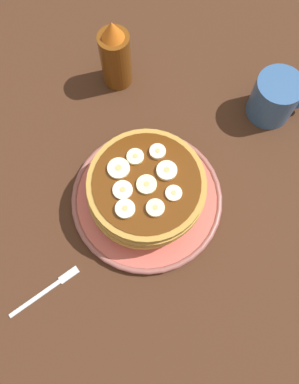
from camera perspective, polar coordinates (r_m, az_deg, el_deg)
ground_plane at (r=71.35cm, az=0.00°, el=-1.61°), size 140.00×140.00×3.00cm
plate at (r=69.03cm, az=0.00°, el=-0.99°), size 26.43×26.43×1.76cm
pancake_stack at (r=64.89cm, az=-0.06°, el=0.42°), size 19.82×19.66×7.73cm
banana_slice_0 at (r=60.88cm, az=-0.28°, el=1.07°), size 3.19×3.19×0.80cm
banana_slice_1 at (r=61.76cm, az=2.95°, el=3.10°), size 3.29×3.29×0.93cm
banana_slice_2 at (r=60.61cm, az=3.96°, el=-0.18°), size 2.62×2.62×0.69cm
banana_slice_3 at (r=62.75cm, az=-1.65°, el=5.13°), size 2.78×2.78×0.77cm
banana_slice_4 at (r=59.63cm, az=1.30°, el=-2.33°), size 2.86×2.86×0.89cm
banana_slice_5 at (r=62.04cm, az=-4.06°, el=3.42°), size 3.56×3.56×0.82cm
banana_slice_6 at (r=59.63cm, az=-3.09°, el=-2.47°), size 3.07×3.07×0.95cm
banana_slice_7 at (r=63.05cm, az=1.61°, el=5.87°), size 2.64×2.64×0.90cm
banana_slice_8 at (r=60.72cm, az=-3.47°, el=0.28°), size 3.13×3.13×0.73cm
coffee_mug at (r=77.49cm, az=18.26°, el=12.88°), size 11.85×8.42×8.80cm
fork at (r=68.40cm, az=-14.04°, el=-13.47°), size 11.23×8.23×0.50cm
syrup_bottle at (r=76.40cm, az=-4.59°, el=19.05°), size 5.74×5.74×15.25cm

